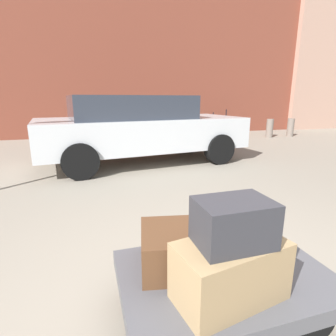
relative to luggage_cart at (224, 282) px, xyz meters
name	(u,v)px	position (x,y,z in m)	size (l,w,h in m)	color
ground_plane	(222,318)	(0.00, 0.00, -0.27)	(60.00, 60.00, 0.00)	gray
luggage_cart	(224,282)	(0.00, 0.00, 0.00)	(1.25, 0.85, 0.34)	#4C4C51
duffel_bag_tan_front_left	(230,271)	(-0.09, -0.20, 0.23)	(0.57, 0.31, 0.32)	#9E7F56
suitcase_brown_rear_left	(187,247)	(-0.20, 0.13, 0.19)	(0.56, 0.42, 0.24)	#51331E
duffel_bag_charcoal_topmost_pile	(233,223)	(-0.09, -0.20, 0.50)	(0.37, 0.26, 0.23)	#2D2D33
parked_car	(140,127)	(0.35, 4.46, 0.49)	(4.49, 2.33, 1.42)	silver
bicycle_leaning	(217,125)	(4.09, 8.20, 0.10)	(1.72, 0.48, 0.96)	black
bollard_kerb_near	(198,131)	(2.76, 6.96, 0.06)	(0.24, 0.24, 0.66)	#72665B
bollard_kerb_mid	(231,130)	(3.99, 6.96, 0.06)	(0.24, 0.24, 0.66)	#72665B
bollard_kerb_far	(270,128)	(5.57, 6.96, 0.06)	(0.24, 0.24, 0.66)	#72665B
bollard_corner	(290,127)	(6.48, 6.96, 0.06)	(0.24, 0.24, 0.66)	#72665B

